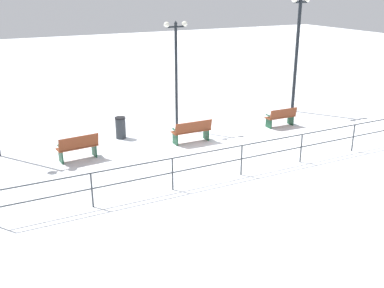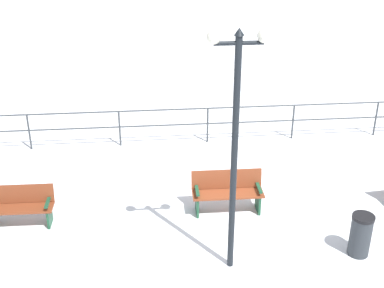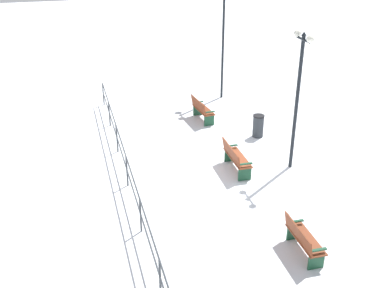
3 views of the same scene
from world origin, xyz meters
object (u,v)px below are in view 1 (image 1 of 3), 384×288
object	(u,v)px
bench_nearest	(281,117)
bench_second	(192,131)
lamppost_middle	(176,60)
trash_bin	(121,128)
lamppost_near	(297,41)
bench_third	(78,147)

from	to	relation	value
bench_nearest	bench_second	distance (m)	4.39
lamppost_middle	trash_bin	distance (m)	3.55
trash_bin	lamppost_near	bearing A→B (deg)	-89.34
bench_third	lamppost_near	size ratio (longest dim) A/B	0.27
lamppost_near	trash_bin	world-z (taller)	lamppost_near
bench_second	lamppost_near	xyz separation A→B (m)	(1.87, -6.45, 2.87)
bench_nearest	lamppost_near	bearing A→B (deg)	-48.25
bench_nearest	bench_second	xyz separation A→B (m)	(-0.10, 4.38, 0.04)
bench_nearest	lamppost_near	world-z (taller)	lamppost_near
bench_third	trash_bin	xyz separation A→B (m)	(1.60, -2.09, -0.05)
lamppost_near	lamppost_middle	bearing A→B (deg)	90.00
bench_nearest	trash_bin	distance (m)	6.88
bench_nearest	lamppost_near	size ratio (longest dim) A/B	0.26
bench_third	lamppost_middle	distance (m)	5.49
bench_nearest	bench_third	world-z (taller)	bench_third
bench_nearest	bench_third	size ratio (longest dim) A/B	0.94
bench_nearest	lamppost_middle	world-z (taller)	lamppost_middle
lamppost_near	trash_bin	distance (m)	9.21
bench_second	trash_bin	size ratio (longest dim) A/B	1.78
bench_second	lamppost_middle	bearing A→B (deg)	-6.53
bench_nearest	trash_bin	size ratio (longest dim) A/B	1.56
bench_second	lamppost_middle	distance (m)	3.09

